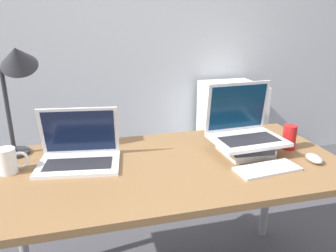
# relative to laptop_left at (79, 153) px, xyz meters

# --- Properties ---
(wall_back) EXTENTS (8.00, 0.05, 2.70)m
(wall_back) POSITION_rel_laptop_left_xyz_m (0.39, 1.49, 0.54)
(wall_back) COLOR silver
(wall_back) RESTS_ON ground_plane
(desk) EXTENTS (1.59, 0.78, 0.76)m
(desk) POSITION_rel_laptop_left_xyz_m (0.39, -0.11, -0.13)
(desk) COLOR brown
(desk) RESTS_ON ground_plane
(laptop_left) EXTENTS (0.39, 0.29, 0.25)m
(laptop_left) POSITION_rel_laptop_left_xyz_m (0.00, 0.00, 0.00)
(laptop_left) COLOR silver
(laptop_left) RESTS_ON desk
(book_stack) EXTENTS (0.22, 0.24, 0.06)m
(book_stack) POSITION_rel_laptop_left_xyz_m (0.77, -0.09, -0.02)
(book_stack) COLOR white
(book_stack) RESTS_ON desk
(laptop_on_books) EXTENTS (0.35, 0.28, 0.27)m
(laptop_on_books) POSITION_rel_laptop_left_xyz_m (0.78, -0.06, 0.07)
(laptop_on_books) COLOR silver
(laptop_on_books) RESTS_ON book_stack
(wireless_keyboard) EXTENTS (0.29, 0.15, 0.01)m
(wireless_keyboard) POSITION_rel_laptop_left_xyz_m (0.78, -0.28, -0.04)
(wireless_keyboard) COLOR silver
(wireless_keyboard) RESTS_ON desk
(mouse) EXTENTS (0.06, 0.10, 0.04)m
(mouse) POSITION_rel_laptop_left_xyz_m (1.03, -0.26, -0.03)
(mouse) COLOR #B2B2B7
(mouse) RESTS_ON desk
(mug) EXTENTS (0.13, 0.08, 0.11)m
(mug) POSITION_rel_laptop_left_xyz_m (-0.29, -0.02, 0.00)
(mug) COLOR white
(mug) RESTS_ON desk
(soda_can) EXTENTS (0.07, 0.07, 0.12)m
(soda_can) POSITION_rel_laptop_left_xyz_m (1.02, -0.09, 0.01)
(soda_can) COLOR red
(soda_can) RESTS_ON desk
(desk_lamp) EXTENTS (0.23, 0.20, 0.55)m
(desk_lamp) POSITION_rel_laptop_left_xyz_m (-0.24, 0.15, 0.36)
(desk_lamp) COLOR #28282D
(desk_lamp) RESTS_ON desk
(mini_fridge) EXTENTS (0.47, 0.51, 0.83)m
(mini_fridge) POSITION_rel_laptop_left_xyz_m (1.30, 1.17, -0.39)
(mini_fridge) COLOR white
(mini_fridge) RESTS_ON ground_plane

